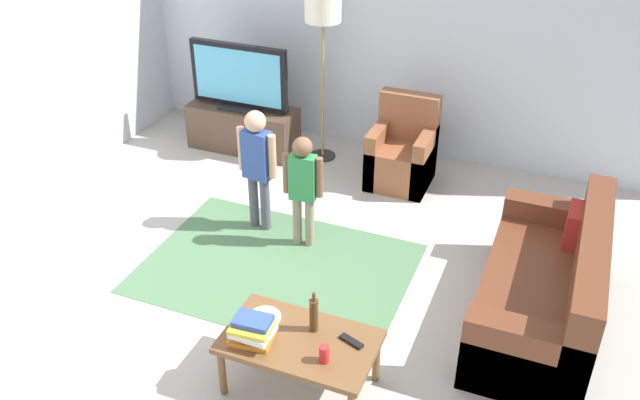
{
  "coord_description": "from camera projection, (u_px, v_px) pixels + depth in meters",
  "views": [
    {
      "loc": [
        1.75,
        -3.71,
        3.49
      ],
      "look_at": [
        0.0,
        0.6,
        0.65
      ],
      "focal_mm": 38.31,
      "sensor_mm": 36.0,
      "label": 1
    }
  ],
  "objects": [
    {
      "name": "tv_stand",
      "position": [
        243.0,
        129.0,
        7.52
      ],
      "size": [
        1.2,
        0.44,
        0.5
      ],
      "color": "#4C3828",
      "rests_on": "ground"
    },
    {
      "name": "child_near_tv",
      "position": [
        257.0,
        160.0,
        5.94
      ],
      "size": [
        0.38,
        0.19,
        1.15
      ],
      "color": "#4C4C59",
      "rests_on": "ground"
    },
    {
      "name": "area_rug",
      "position": [
        277.0,
        268.0,
        5.75
      ],
      "size": [
        2.2,
        1.6,
        0.01
      ],
      "primitive_type": "cube",
      "color": "#4C724C",
      "rests_on": "ground"
    },
    {
      "name": "plate",
      "position": [
        265.0,
        317.0,
        4.58
      ],
      "size": [
        0.22,
        0.22,
        0.02
      ],
      "color": "white",
      "rests_on": "coffee_table"
    },
    {
      "name": "floor_lamp",
      "position": [
        323.0,
        17.0,
        6.68
      ],
      "size": [
        0.36,
        0.36,
        1.78
      ],
      "color": "#262626",
      "rests_on": "ground"
    },
    {
      "name": "coffee_table",
      "position": [
        300.0,
        345.0,
        4.44
      ],
      "size": [
        1.0,
        0.6,
        0.42
      ],
      "color": "brown",
      "rests_on": "ground"
    },
    {
      "name": "tv_remote",
      "position": [
        351.0,
        341.0,
        4.38
      ],
      "size": [
        0.18,
        0.1,
        0.02
      ],
      "primitive_type": "cube",
      "rotation": [
        0.0,
        0.0,
        -0.34
      ],
      "color": "black",
      "rests_on": "coffee_table"
    },
    {
      "name": "book_stack",
      "position": [
        252.0,
        330.0,
        4.36
      ],
      "size": [
        0.3,
        0.25,
        0.18
      ],
      "color": "orange",
      "rests_on": "coffee_table"
    },
    {
      "name": "ground",
      "position": [
        291.0,
        308.0,
        5.31
      ],
      "size": [
        7.8,
        7.8,
        0.0
      ],
      "primitive_type": "plane",
      "color": "#B2ADA3"
    },
    {
      "name": "child_center",
      "position": [
        303.0,
        182.0,
        5.74
      ],
      "size": [
        0.35,
        0.17,
        1.04
      ],
      "color": "gray",
      "rests_on": "ground"
    },
    {
      "name": "couch",
      "position": [
        550.0,
        293.0,
        5.02
      ],
      "size": [
        0.8,
        1.8,
        0.86
      ],
      "color": "brown",
      "rests_on": "ground"
    },
    {
      "name": "armchair",
      "position": [
        403.0,
        155.0,
        6.87
      ],
      "size": [
        0.6,
        0.6,
        0.9
      ],
      "color": "brown",
      "rests_on": "ground"
    },
    {
      "name": "bottle",
      "position": [
        314.0,
        315.0,
        4.42
      ],
      "size": [
        0.06,
        0.06,
        0.31
      ],
      "color": "#4C3319",
      "rests_on": "coffee_table"
    },
    {
      "name": "soda_can",
      "position": [
        324.0,
        354.0,
        4.21
      ],
      "size": [
        0.07,
        0.07,
        0.12
      ],
      "primitive_type": "cylinder",
      "color": "red",
      "rests_on": "coffee_table"
    },
    {
      "name": "wall_back",
      "position": [
        408.0,
        29.0,
        6.98
      ],
      "size": [
        6.0,
        0.12,
        2.7
      ],
      "primitive_type": "cube",
      "color": "silver",
      "rests_on": "ground"
    },
    {
      "name": "tv",
      "position": [
        239.0,
        77.0,
        7.19
      ],
      "size": [
        1.1,
        0.28,
        0.71
      ],
      "color": "black",
      "rests_on": "tv_stand"
    }
  ]
}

